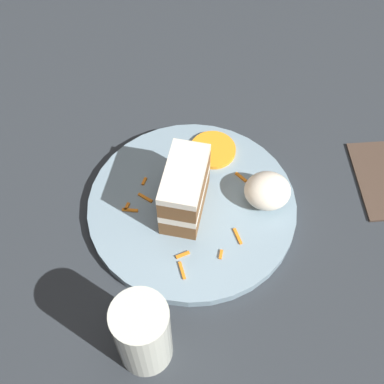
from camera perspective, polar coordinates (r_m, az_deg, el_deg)
ground_plane at (r=0.79m, az=-0.75°, el=-3.68°), size 6.00×6.00×0.00m
dining_table at (r=0.78m, az=-0.76°, el=-3.22°), size 1.25×1.13×0.02m
plate at (r=0.77m, az=-0.00°, el=-1.56°), size 0.30×0.30×0.02m
cake_slice at (r=0.72m, az=-0.41°, el=0.24°), size 0.07×0.11×0.09m
cream_dollop at (r=0.75m, az=8.05°, el=0.13°), size 0.07×0.06×0.05m
orange_garnish at (r=0.82m, az=2.23°, el=4.53°), size 0.07×0.07×0.01m
carrot_shreds_scatter at (r=0.75m, az=-1.23°, el=-3.19°), size 0.18×0.17×0.00m
drinking_glass at (r=0.64m, az=-5.22°, el=-15.07°), size 0.07×0.07×0.12m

